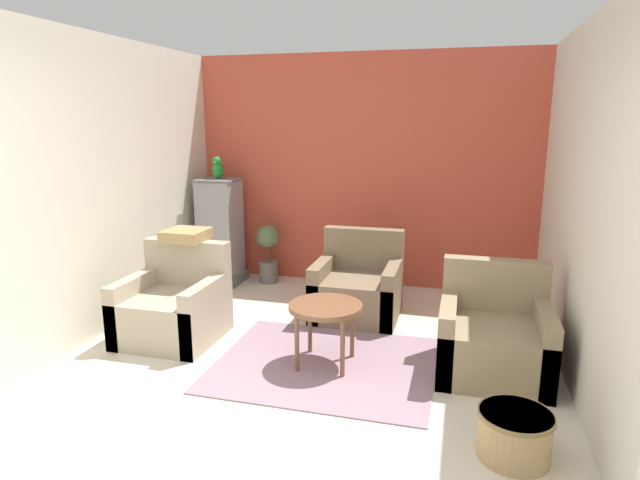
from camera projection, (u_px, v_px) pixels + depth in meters
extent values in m
plane|color=beige|center=(233.00, 474.00, 2.96)|extent=(20.00, 20.00, 0.00)
cube|color=#C64C38|center=(362.00, 172.00, 6.18)|extent=(4.05, 0.06, 2.66)
cube|color=beige|center=(111.00, 185.00, 4.92)|extent=(0.06, 3.70, 2.66)
cube|color=beige|center=(583.00, 203.00, 3.90)|extent=(0.06, 3.70, 2.66)
cube|color=gray|center=(325.00, 364.00, 4.29)|extent=(1.72, 1.46, 0.01)
cylinder|color=brown|center=(326.00, 307.00, 4.18)|extent=(0.58, 0.58, 0.04)
cylinder|color=brown|center=(297.00, 344.00, 4.11)|extent=(0.04, 0.04, 0.47)
cylinder|color=brown|center=(343.00, 349.00, 4.02)|extent=(0.04, 0.04, 0.47)
cylinder|color=brown|center=(310.00, 327.00, 4.45)|extent=(0.04, 0.04, 0.47)
cylinder|color=brown|center=(352.00, 331.00, 4.36)|extent=(0.04, 0.04, 0.47)
cube|color=tan|center=(172.00, 317.00, 4.75)|extent=(0.82, 0.79, 0.41)
cube|color=tan|center=(188.00, 262.00, 4.96)|extent=(0.82, 0.14, 0.42)
cube|color=tan|center=(137.00, 306.00, 4.82)|extent=(0.12, 0.79, 0.56)
cube|color=tan|center=(207.00, 313.00, 4.64)|extent=(0.12, 0.79, 0.56)
cube|color=#8E7A5B|center=(493.00, 349.00, 4.08)|extent=(0.82, 0.79, 0.41)
cube|color=#8E7A5B|center=(495.00, 285.00, 4.30)|extent=(0.82, 0.14, 0.42)
cube|color=#8E7A5B|center=(447.00, 335.00, 4.16)|extent=(0.12, 0.79, 0.56)
cube|color=#8E7A5B|center=(543.00, 345.00, 3.98)|extent=(0.12, 0.79, 0.56)
cube|color=#7A664C|center=(357.00, 297.00, 5.28)|extent=(0.82, 0.79, 0.41)
cube|color=#7A664C|center=(364.00, 248.00, 5.50)|extent=(0.82, 0.14, 0.42)
cube|color=#7A664C|center=(323.00, 287.00, 5.35)|extent=(0.12, 0.79, 0.56)
cube|color=#7A664C|center=(392.00, 293.00, 5.18)|extent=(0.12, 0.79, 0.56)
cube|color=slate|center=(222.00, 277.00, 6.46)|extent=(0.50, 0.50, 0.11)
cube|color=#939399|center=(220.00, 228.00, 6.33)|extent=(0.43, 0.43, 1.11)
cube|color=slate|center=(218.00, 180.00, 6.20)|extent=(0.45, 0.45, 0.03)
ellipsoid|color=#1E842D|center=(218.00, 170.00, 6.17)|extent=(0.12, 0.15, 0.19)
sphere|color=#1E842D|center=(217.00, 161.00, 6.13)|extent=(0.10, 0.10, 0.10)
cone|color=gold|center=(215.00, 162.00, 6.09)|extent=(0.05, 0.05, 0.05)
cone|color=#1E842D|center=(221.00, 171.00, 6.24)|extent=(0.06, 0.12, 0.17)
cylinder|color=#66605B|center=(269.00, 272.00, 6.44)|extent=(0.22, 0.22, 0.26)
cylinder|color=brown|center=(268.00, 253.00, 6.38)|extent=(0.03, 0.03, 0.21)
sphere|color=#566B47|center=(268.00, 236.00, 6.34)|extent=(0.27, 0.27, 0.27)
sphere|color=#566B47|center=(263.00, 239.00, 6.39)|extent=(0.16, 0.16, 0.16)
sphere|color=#566B47|center=(273.00, 240.00, 6.31)|extent=(0.15, 0.15, 0.15)
cylinder|color=tan|center=(514.00, 435.00, 3.09)|extent=(0.41, 0.41, 0.28)
cylinder|color=olive|center=(516.00, 415.00, 3.06)|extent=(0.43, 0.43, 0.02)
cube|color=tan|center=(186.00, 235.00, 4.91)|extent=(0.37, 0.37, 0.10)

